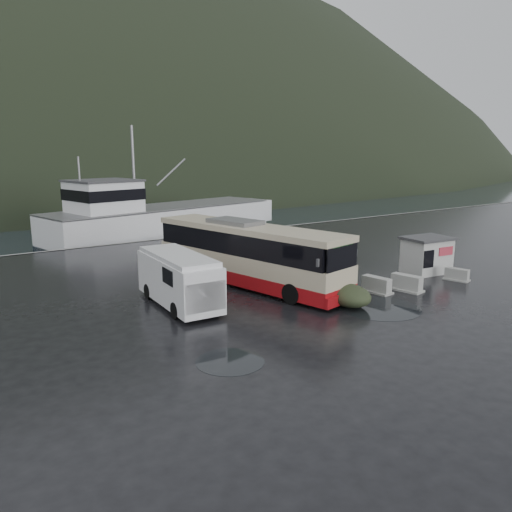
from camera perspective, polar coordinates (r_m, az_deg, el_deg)
ground at (r=25.90m, az=2.34°, el=-4.92°), size 160.00×160.00×0.00m
quay_edge at (r=43.14m, az=-13.89°, el=1.53°), size 160.00×0.60×1.50m
coach_bus at (r=28.71m, az=-0.89°, el=-3.23°), size 5.74×13.36×3.67m
white_van at (r=25.16m, az=-8.73°, el=-5.56°), size 2.55×6.40×2.62m
waste_bin_left at (r=28.02m, az=8.00°, el=-3.73°), size 1.10×1.10×1.52m
waste_bin_right at (r=25.61m, az=8.87°, el=-5.25°), size 1.20×1.20×1.31m
dome_tent at (r=25.22m, az=10.38°, el=-5.58°), size 2.33×2.99×1.08m
ticket_kiosk at (r=33.17m, az=18.80°, el=-1.80°), size 3.15×2.53×2.28m
jersey_barrier_a at (r=27.81m, az=13.56°, el=-4.06°), size 1.07×1.81×0.85m
jersey_barrier_b at (r=31.85m, az=21.92°, el=-2.59°), size 1.03×1.55×0.71m
jersey_barrier_c at (r=28.59m, az=16.79°, el=-3.81°), size 1.18×1.89×0.88m
fishing_trawler at (r=51.21m, az=-10.43°, el=3.27°), size 29.10×12.08×11.37m
puddles at (r=23.05m, az=10.13°, el=-7.24°), size 12.58×4.49×0.01m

